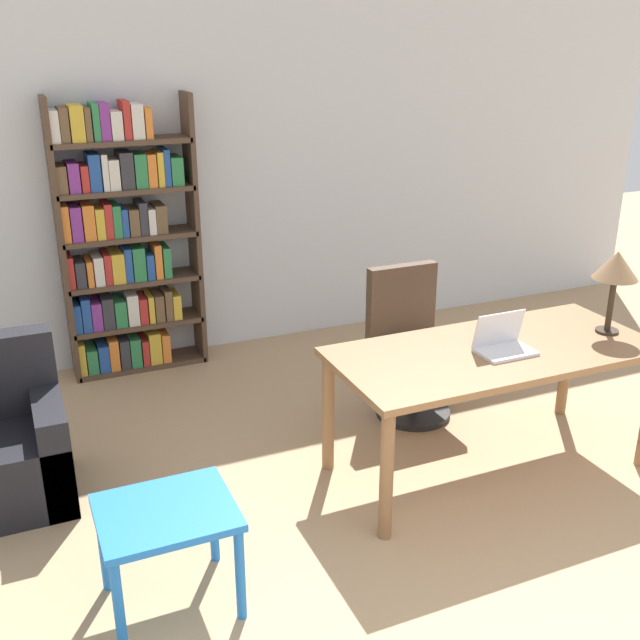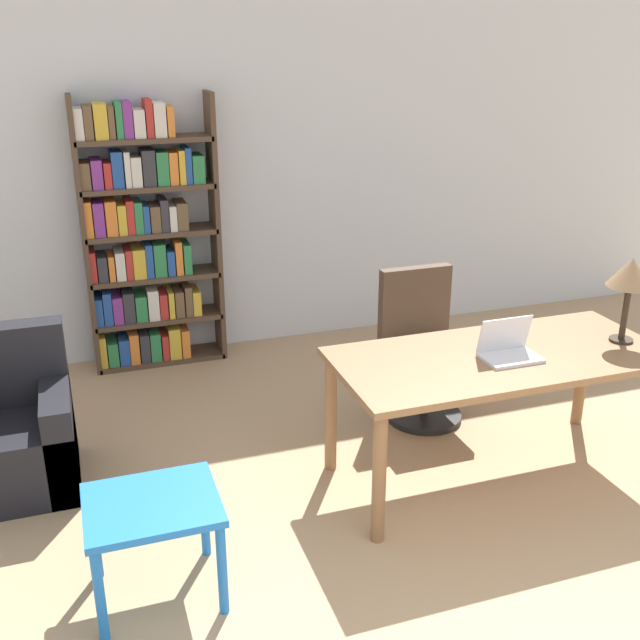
# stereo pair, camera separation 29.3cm
# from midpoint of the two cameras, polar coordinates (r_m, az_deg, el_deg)

# --- Properties ---
(wall_back) EXTENTS (8.00, 0.06, 2.70)m
(wall_back) POSITION_cam_midpoint_polar(r_m,az_deg,el_deg) (5.95, -3.47, 10.73)
(wall_back) COLOR silver
(wall_back) RESTS_ON ground_plane
(desk) EXTENTS (1.84, 0.83, 0.76)m
(desk) POSITION_cam_midpoint_polar(r_m,az_deg,el_deg) (4.30, 15.41, -3.67)
(desk) COLOR olive
(desk) RESTS_ON ground_plane
(laptop) EXTENTS (0.31, 0.21, 0.22)m
(laptop) POSITION_cam_midpoint_polar(r_m,az_deg,el_deg) (4.21, 16.10, -2.18)
(laptop) COLOR silver
(laptop) RESTS_ON desk
(table_lamp) EXTENTS (0.26, 0.26, 0.49)m
(table_lamp) POSITION_cam_midpoint_polar(r_m,az_deg,el_deg) (4.55, 24.34, 3.10)
(table_lamp) COLOR #2D2319
(table_lamp) RESTS_ON desk
(office_chair) EXTENTS (0.51, 0.51, 0.99)m
(office_chair) POSITION_cam_midpoint_polar(r_m,az_deg,el_deg) (4.98, 9.46, -2.35)
(office_chair) COLOR black
(office_chair) RESTS_ON ground_plane
(side_table_blue) EXTENTS (0.58, 0.49, 0.50)m
(side_table_blue) POSITION_cam_midpoint_polar(r_m,az_deg,el_deg) (3.45, -10.19, -14.62)
(side_table_blue) COLOR blue
(side_table_blue) RESTS_ON ground_plane
(armchair) EXTENTS (0.64, 0.65, 0.89)m
(armchair) POSITION_cam_midpoint_polar(r_m,az_deg,el_deg) (4.51, -20.52, -8.36)
(armchair) COLOR black
(armchair) RESTS_ON ground_plane
(bookshelf) EXTENTS (0.99, 0.28, 2.03)m
(bookshelf) POSITION_cam_midpoint_polar(r_m,az_deg,el_deg) (5.67, -11.84, 6.01)
(bookshelf) COLOR #4C3828
(bookshelf) RESTS_ON ground_plane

